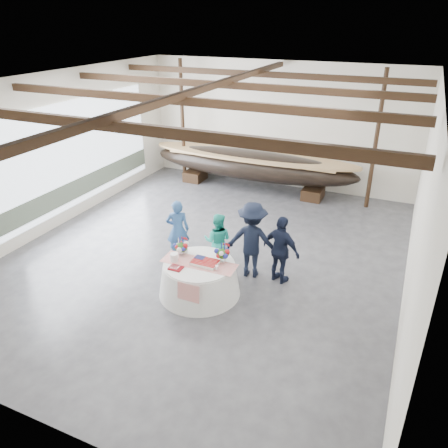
% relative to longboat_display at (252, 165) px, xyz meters
% --- Properties ---
extents(floor, '(10.00, 12.00, 0.01)m').
position_rel_longboat_display_xyz_m(floor, '(0.68, -5.10, -0.93)').
color(floor, '#3D3D42').
rests_on(floor, ground).
extents(wall_back, '(10.00, 0.02, 4.50)m').
position_rel_longboat_display_xyz_m(wall_back, '(0.68, 0.90, 1.32)').
color(wall_back, silver).
rests_on(wall_back, ground).
extents(wall_front, '(10.00, 0.02, 4.50)m').
position_rel_longboat_display_xyz_m(wall_front, '(0.68, -11.10, 1.32)').
color(wall_front, silver).
rests_on(wall_front, ground).
extents(wall_left, '(0.02, 12.00, 4.50)m').
position_rel_longboat_display_xyz_m(wall_left, '(-4.32, -5.10, 1.32)').
color(wall_left, silver).
rests_on(wall_left, ground).
extents(wall_right, '(0.02, 12.00, 4.50)m').
position_rel_longboat_display_xyz_m(wall_right, '(5.68, -5.10, 1.32)').
color(wall_right, silver).
rests_on(wall_right, ground).
extents(ceiling, '(10.00, 12.00, 0.01)m').
position_rel_longboat_display_xyz_m(ceiling, '(0.68, -5.10, 3.57)').
color(ceiling, white).
rests_on(ceiling, wall_back).
extents(pavilion_structure, '(9.80, 11.76, 4.50)m').
position_rel_longboat_display_xyz_m(pavilion_structure, '(0.68, -4.24, 3.07)').
color(pavilion_structure, black).
rests_on(pavilion_structure, ground).
extents(open_bay, '(0.03, 7.00, 3.20)m').
position_rel_longboat_display_xyz_m(open_bay, '(-4.27, -4.10, 0.89)').
color(open_bay, silver).
rests_on(open_bay, ground).
extents(longboat_display, '(7.81, 1.56, 1.46)m').
position_rel_longboat_display_xyz_m(longboat_display, '(0.00, 0.00, 0.00)').
color(longboat_display, black).
rests_on(longboat_display, ground).
extents(banquet_table, '(1.89, 1.89, 0.81)m').
position_rel_longboat_display_xyz_m(banquet_table, '(1.32, -6.84, -0.53)').
color(banquet_table, silver).
rests_on(banquet_table, ground).
extents(tabletop_items, '(1.77, 0.99, 0.40)m').
position_rel_longboat_display_xyz_m(tabletop_items, '(1.24, -6.68, 0.03)').
color(tabletop_items, '#B41612').
rests_on(tabletop_items, banquet_table).
extents(guest_woman_blue, '(0.72, 0.63, 1.65)m').
position_rel_longboat_display_xyz_m(guest_woman_blue, '(0.05, -5.57, -0.11)').
color(guest_woman_blue, navy).
rests_on(guest_woman_blue, ground).
extents(guest_woman_teal, '(0.82, 0.70, 1.48)m').
position_rel_longboat_display_xyz_m(guest_woman_teal, '(1.20, -5.56, -0.19)').
color(guest_woman_teal, '#21AD97').
rests_on(guest_woman_teal, ground).
extents(guest_man_left, '(1.36, 0.92, 1.95)m').
position_rel_longboat_display_xyz_m(guest_man_left, '(2.12, -5.58, 0.04)').
color(guest_man_left, black).
rests_on(guest_man_left, ground).
extents(guest_man_right, '(1.09, 0.72, 1.72)m').
position_rel_longboat_display_xyz_m(guest_man_right, '(2.87, -5.58, -0.07)').
color(guest_man_right, black).
rests_on(guest_man_right, ground).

